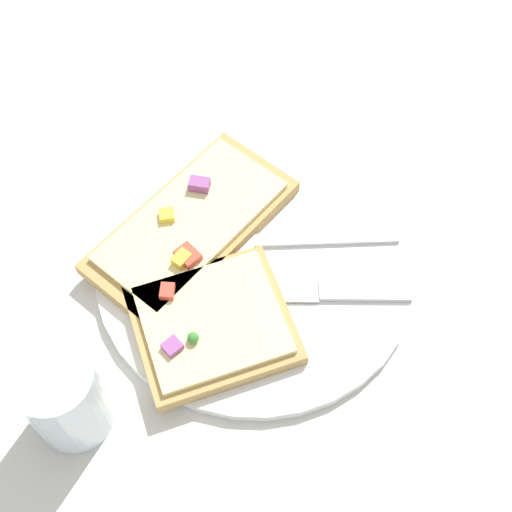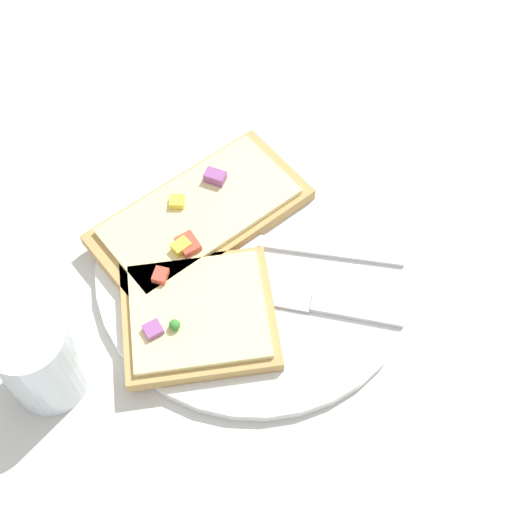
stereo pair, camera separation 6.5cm
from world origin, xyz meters
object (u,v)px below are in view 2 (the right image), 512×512
object	(u,v)px
knife	(301,301)
pizza_slice_corner	(198,315)
fork	(273,243)
drinking_glass	(39,360)
pizza_slice_main	(200,215)
plate	(256,265)

from	to	relation	value
knife	pizza_slice_corner	world-z (taller)	pizza_slice_corner
pizza_slice_corner	fork	bearing A→B (deg)	-138.86
pizza_slice_corner	drinking_glass	distance (m)	0.14
pizza_slice_main	pizza_slice_corner	xyz separation A→B (m)	(0.02, 0.10, -0.00)
plate	fork	bearing A→B (deg)	-146.29
knife	pizza_slice_corner	bearing A→B (deg)	22.06
pizza_slice_main	plate	bearing A→B (deg)	100.75
knife	drinking_glass	world-z (taller)	drinking_glass
pizza_slice_corner	plate	bearing A→B (deg)	-138.52
fork	pizza_slice_corner	xyz separation A→B (m)	(0.08, 0.06, 0.01)
plate	pizza_slice_corner	size ratio (longest dim) A/B	2.06
fork	pizza_slice_corner	world-z (taller)	pizza_slice_corner
knife	plate	bearing A→B (deg)	-34.99
knife	drinking_glass	distance (m)	0.23
fork	drinking_glass	xyz separation A→B (m)	(0.22, 0.08, 0.03)
pizza_slice_main	fork	bearing A→B (deg)	119.90
plate	fork	distance (m)	0.03
plate	knife	bearing A→B (deg)	118.88
pizza_slice_main	drinking_glass	size ratio (longest dim) A/B	2.45
fork	plate	bearing A→B (deg)	57.11
fork	pizza_slice_main	bearing A→B (deg)	-12.41
plate	fork	xyz separation A→B (m)	(-0.02, -0.01, 0.01)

